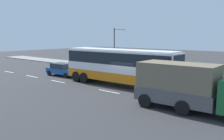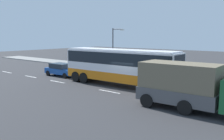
{
  "view_description": "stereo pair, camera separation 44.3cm",
  "coord_description": "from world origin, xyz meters",
  "px_view_note": "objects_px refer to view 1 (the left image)",
  "views": [
    {
      "loc": [
        14.03,
        -18.69,
        5.01
      ],
      "look_at": [
        -1.82,
        -0.23,
        1.57
      ],
      "focal_mm": 39.92,
      "sensor_mm": 36.0,
      "label": 1
    },
    {
      "loc": [
        13.69,
        -18.98,
        5.01
      ],
      "look_at": [
        -1.82,
        -0.23,
        1.57
      ],
      "focal_mm": 39.92,
      "sensor_mm": 36.0,
      "label": 2
    }
  ],
  "objects_px": {
    "street_lamp": "(116,45)",
    "pedestrian_near_curb": "(152,64)",
    "cargo_truck": "(190,86)",
    "pedestrian_at_crossing": "(144,65)",
    "car_blue_saloon": "(63,69)",
    "coach_bus": "(120,63)"
  },
  "relations": [
    {
      "from": "street_lamp",
      "to": "pedestrian_near_curb",
      "type": "bearing_deg",
      "value": 14.86
    },
    {
      "from": "cargo_truck",
      "to": "pedestrian_at_crossing",
      "type": "distance_m",
      "value": 17.21
    },
    {
      "from": "pedestrian_near_curb",
      "to": "car_blue_saloon",
      "type": "bearing_deg",
      "value": -50.28
    },
    {
      "from": "car_blue_saloon",
      "to": "pedestrian_near_curb",
      "type": "xyz_separation_m",
      "value": [
        7.1,
        9.07,
        0.35
      ]
    },
    {
      "from": "car_blue_saloon",
      "to": "pedestrian_at_crossing",
      "type": "xyz_separation_m",
      "value": [
        5.98,
        9.05,
        0.24
      ]
    },
    {
      "from": "coach_bus",
      "to": "car_blue_saloon",
      "type": "height_order",
      "value": "coach_bus"
    },
    {
      "from": "pedestrian_at_crossing",
      "to": "street_lamp",
      "type": "xyz_separation_m",
      "value": [
        -3.95,
        -1.32,
        2.51
      ]
    },
    {
      "from": "car_blue_saloon",
      "to": "street_lamp",
      "type": "xyz_separation_m",
      "value": [
        2.03,
        7.73,
        2.74
      ]
    },
    {
      "from": "coach_bus",
      "to": "pedestrian_at_crossing",
      "type": "relative_size",
      "value": 7.86
    },
    {
      "from": "coach_bus",
      "to": "car_blue_saloon",
      "type": "xyz_separation_m",
      "value": [
        -9.07,
        0.09,
        -1.42
      ]
    },
    {
      "from": "street_lamp",
      "to": "cargo_truck",
      "type": "bearing_deg",
      "value": -35.43
    },
    {
      "from": "cargo_truck",
      "to": "street_lamp",
      "type": "bearing_deg",
      "value": 142.62
    },
    {
      "from": "cargo_truck",
      "to": "pedestrian_near_curb",
      "type": "height_order",
      "value": "cargo_truck"
    },
    {
      "from": "pedestrian_near_curb",
      "to": "street_lamp",
      "type": "height_order",
      "value": "street_lamp"
    },
    {
      "from": "car_blue_saloon",
      "to": "pedestrian_at_crossing",
      "type": "height_order",
      "value": "pedestrian_at_crossing"
    },
    {
      "from": "car_blue_saloon",
      "to": "street_lamp",
      "type": "bearing_deg",
      "value": 73.0
    },
    {
      "from": "pedestrian_near_curb",
      "to": "pedestrian_at_crossing",
      "type": "distance_m",
      "value": 1.13
    },
    {
      "from": "cargo_truck",
      "to": "pedestrian_at_crossing",
      "type": "height_order",
      "value": "cargo_truck"
    },
    {
      "from": "pedestrian_near_curb",
      "to": "coach_bus",
      "type": "bearing_deg",
      "value": -0.13
    },
    {
      "from": "cargo_truck",
      "to": "pedestrian_at_crossing",
      "type": "bearing_deg",
      "value": 131.33
    },
    {
      "from": "cargo_truck",
      "to": "pedestrian_near_curb",
      "type": "relative_size",
      "value": 4.41
    },
    {
      "from": "pedestrian_near_curb",
      "to": "pedestrian_at_crossing",
      "type": "bearing_deg",
      "value": -100.94
    }
  ]
}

